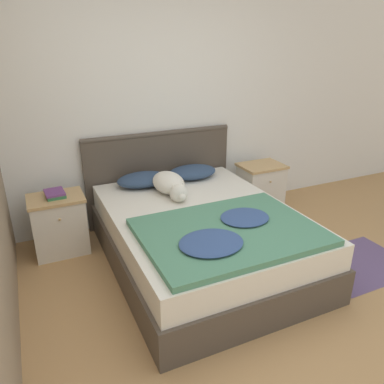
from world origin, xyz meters
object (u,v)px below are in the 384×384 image
(bed, at_px, (202,237))
(nightstand_right, at_px, (260,187))
(book_stack, at_px, (55,194))
(pillow_left, at_px, (143,179))
(dog, at_px, (170,184))
(pillow_right, at_px, (192,172))
(nightstand_left, at_px, (59,224))

(bed, bearing_deg, nightstand_right, 33.20)
(bed, distance_m, book_stack, 1.41)
(pillow_left, height_order, dog, dog)
(bed, height_order, book_stack, book_stack)
(nightstand_right, bearing_deg, bed, -146.80)
(pillow_right, xyz_separation_m, dog, (-0.38, -0.31, 0.03))
(nightstand_left, height_order, book_stack, book_stack)
(nightstand_right, xyz_separation_m, pillow_right, (-0.87, 0.05, 0.30))
(bed, bearing_deg, book_stack, 146.57)
(nightstand_right, relative_size, book_stack, 2.54)
(nightstand_right, bearing_deg, pillow_left, 177.82)
(nightstand_right, height_order, pillow_left, pillow_left)
(pillow_left, bearing_deg, nightstand_right, -2.18)
(bed, height_order, pillow_right, pillow_right)
(pillow_right, height_order, dog, dog)
(bed, distance_m, pillow_right, 0.91)
(dog, xyz_separation_m, book_stack, (-1.04, 0.26, -0.02))
(pillow_left, bearing_deg, nightstand_left, -176.42)
(bed, bearing_deg, pillow_right, 70.83)
(nightstand_left, xyz_separation_m, nightstand_right, (2.29, 0.00, 0.00))
(book_stack, bearing_deg, nightstand_left, -131.50)
(nightstand_left, xyz_separation_m, pillow_left, (0.87, 0.05, 0.30))
(nightstand_right, height_order, book_stack, book_stack)
(pillow_right, bearing_deg, nightstand_right, -3.58)
(pillow_left, height_order, book_stack, pillow_left)
(bed, height_order, nightstand_right, nightstand_right)
(pillow_right, bearing_deg, pillow_left, 180.00)
(nightstand_left, bearing_deg, book_stack, 48.50)
(bed, relative_size, book_stack, 9.17)
(nightstand_right, xyz_separation_m, dog, (-1.25, -0.26, 0.33))
(nightstand_right, distance_m, dog, 1.32)
(nightstand_right, xyz_separation_m, book_stack, (-2.29, 0.00, 0.31))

